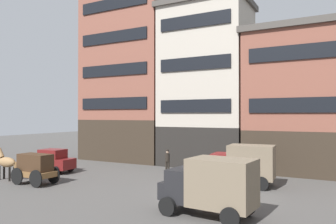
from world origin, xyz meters
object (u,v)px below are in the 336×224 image
at_px(sedan_dark, 51,161).
at_px(pedestrian_officer, 167,160).
at_px(cargo_wagon, 35,167).
at_px(delivery_truck_near, 242,163).
at_px(delivery_truck_far, 210,185).
at_px(draft_horse, 6,162).

distance_m(sedan_dark, pedestrian_officer, 9.22).
distance_m(cargo_wagon, sedan_dark, 4.47).
height_order(cargo_wagon, delivery_truck_near, delivery_truck_near).
bearing_deg(pedestrian_officer, delivery_truck_far, -52.13).
bearing_deg(cargo_wagon, delivery_truck_far, -4.57).
height_order(delivery_truck_far, pedestrian_officer, delivery_truck_far).
bearing_deg(sedan_dark, delivery_truck_near, 9.01).
xyz_separation_m(delivery_truck_far, pedestrian_officer, (-7.11, 9.14, -0.44)).
bearing_deg(delivery_truck_far, delivery_truck_near, 93.94).
height_order(delivery_truck_near, delivery_truck_far, same).
xyz_separation_m(delivery_truck_near, sedan_dark, (-14.70, -2.33, -0.51)).
xyz_separation_m(cargo_wagon, pedestrian_officer, (5.56, 8.13, -0.17)).
height_order(cargo_wagon, delivery_truck_far, delivery_truck_far).
bearing_deg(pedestrian_officer, sedan_dark, -151.18).
relative_size(cargo_wagon, pedestrian_officer, 1.62).
bearing_deg(delivery_truck_far, sedan_dark, 162.82).
xyz_separation_m(draft_horse, delivery_truck_near, (15.13, 6.01, 0.15)).
relative_size(draft_horse, pedestrian_officer, 1.31).
height_order(delivery_truck_near, sedan_dark, delivery_truck_near).
xyz_separation_m(draft_horse, sedan_dark, (0.43, 3.68, -0.36)).
height_order(delivery_truck_far, sedan_dark, delivery_truck_far).
distance_m(delivery_truck_far, pedestrian_officer, 11.59).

